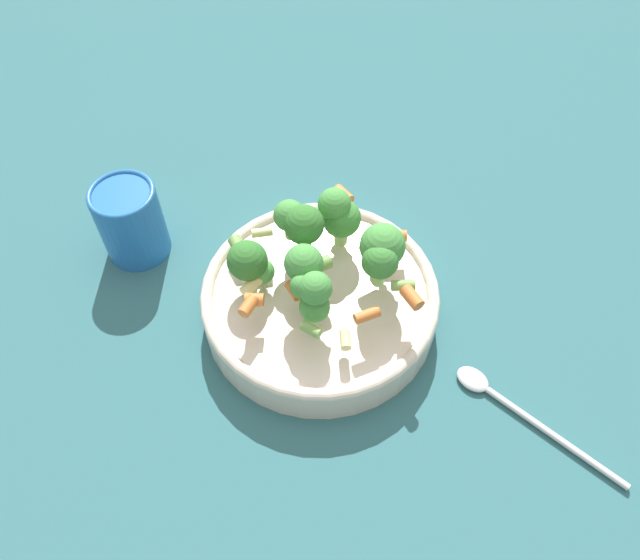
# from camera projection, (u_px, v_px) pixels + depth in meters

# --- Properties ---
(ground_plane) EXTENTS (3.00, 3.00, 0.00)m
(ground_plane) POSITION_uv_depth(u_px,v_px,m) (320.00, 313.00, 0.72)
(ground_plane) COLOR #2D6066
(bowl) EXTENTS (0.26, 0.26, 0.05)m
(bowl) POSITION_uv_depth(u_px,v_px,m) (320.00, 300.00, 0.70)
(bowl) COLOR beige
(bowl) RESTS_ON ground_plane
(pasta_salad) EXTENTS (0.20, 0.22, 0.08)m
(pasta_salad) POSITION_uv_depth(u_px,v_px,m) (326.00, 249.00, 0.65)
(pasta_salad) COLOR #8CB766
(pasta_salad) RESTS_ON bowl
(cup) EXTENTS (0.08, 0.08, 0.10)m
(cup) POSITION_uv_depth(u_px,v_px,m) (131.00, 221.00, 0.73)
(cup) COLOR #2366B2
(cup) RESTS_ON ground_plane
(spoon) EXTENTS (0.12, 0.17, 0.01)m
(spoon) POSITION_uv_depth(u_px,v_px,m) (508.00, 404.00, 0.64)
(spoon) COLOR silver
(spoon) RESTS_ON ground_plane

